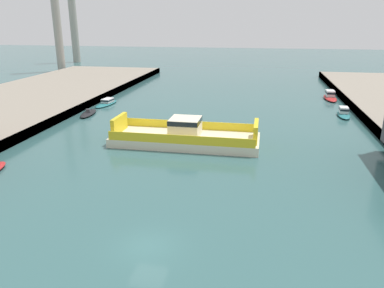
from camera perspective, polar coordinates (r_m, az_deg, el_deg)
name	(u,v)px	position (r m, az deg, el deg)	size (l,w,h in m)	color
ground_plane	(148,247)	(27.86, -6.70, -15.15)	(400.00, 400.00, 0.00)	#335B5B
chain_ferry	(185,136)	(48.44, -1.01, 1.20)	(18.85, 6.98, 3.45)	beige
moored_boat_near_left	(344,113)	(67.90, 21.94, 4.41)	(2.21, 6.21, 1.48)	#237075
moored_boat_near_right	(107,102)	(73.53, -12.75, 6.15)	(2.91, 7.34, 1.09)	#237075
moored_boat_mid_left	(330,96)	(81.74, 20.14, 6.84)	(2.35, 7.70, 1.70)	red
moored_boat_far_left	(88,113)	(66.23, -15.40, 4.50)	(2.68, 6.30, 1.00)	black
smokestack_distant_a	(56,10)	(125.67, -19.92, 18.55)	(2.59, 2.59, 34.16)	#9E998E
smokestack_distant_b	(72,11)	(151.75, -17.62, 18.60)	(2.91, 2.91, 34.42)	#9E998E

